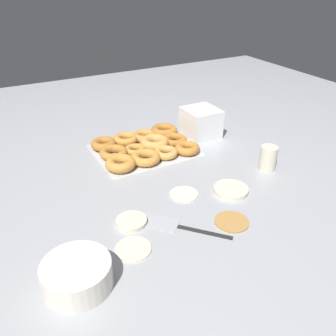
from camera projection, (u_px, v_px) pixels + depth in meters
ground_plane at (178, 194)px, 1.16m from camera, size 3.00×3.00×0.00m
pancake_0 at (232, 221)px, 1.03m from camera, size 0.10×0.10×0.01m
pancake_1 at (131, 221)px, 1.02m from camera, size 0.09×0.09×0.01m
pancake_2 at (231, 190)px, 1.16m from camera, size 0.11×0.11×0.01m
pancake_3 at (133, 248)px, 0.93m from camera, size 0.10×0.10×0.01m
pancake_4 at (184, 194)px, 1.15m from camera, size 0.09×0.09×0.01m
donut_tray at (144, 147)px, 1.41m from camera, size 0.39×0.31×0.04m
batter_bowl at (77, 275)px, 0.81m from camera, size 0.16×0.16×0.07m
container_stack at (201, 123)px, 1.52m from camera, size 0.14×0.14×0.12m
paper_cup at (268, 158)px, 1.28m from camera, size 0.06×0.06×0.09m
spatula at (167, 224)px, 1.02m from camera, size 0.22×0.24×0.01m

